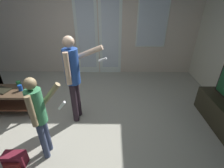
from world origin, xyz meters
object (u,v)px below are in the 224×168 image
Objects in this scene: person_adult at (73,74)px; laptop_closed at (1,90)px; backpack at (15,160)px; person_child at (39,113)px; cup_near_edge at (20,88)px; coffee_table at (9,96)px; cup_by_laptop at (19,84)px.

person_adult is 4.58× the size of laptop_closed.
backpack is 0.87× the size of laptop_closed.
person_child is 1.26m from cup_near_edge.
coffee_table is 0.60× the size of person_adult.
coffee_table is 3.19× the size of backpack.
laptop_closed is (-0.11, -0.00, 0.15)m from coffee_table.
coffee_table is at bearing 17.06° from laptop_closed.
coffee_table is 0.29m from cup_by_laptop.
cup_by_laptop is (-0.91, 1.15, -0.21)m from person_child.
backpack is (-0.68, -1.00, -0.82)m from person_adult.
person_adult reaches higher than coffee_table.
coffee_table is at bearing 179.71° from cup_near_edge.
backpack is 2.96× the size of cup_by_laptop.
person_child is 12.71× the size of cup_by_laptop.
person_adult is (1.33, -0.17, 0.57)m from coffee_table.
cup_near_edge is at bearing 170.95° from person_adult.
laptop_closed is 3.42× the size of cup_by_laptop.
cup_by_laptop is (0.14, 0.18, 0.19)m from coffee_table.
person_adult is 1.15m from cup_near_edge.
laptop_closed reaches higher than backpack.
cup_near_edge is 1.17× the size of cup_by_laptop.
cup_by_laptop is (-0.52, 1.35, 0.44)m from backpack.
backpack is (0.66, -1.17, -0.25)m from coffee_table.
cup_near_edge is at bearing 128.95° from person_child.
person_child is 1.53m from laptop_closed.
cup_near_edge reaches higher than backpack.
coffee_table is at bearing 137.16° from person_child.
coffee_table is 1.37m from backpack.
coffee_table is 0.74× the size of person_child.
person_child is at bearing -51.63° from cup_by_laptop.
person_adult is at bearing 70.07° from person_child.
person_adult is at bearing 55.96° from backpack.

